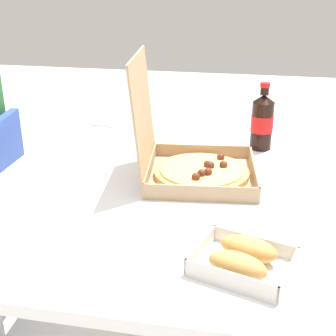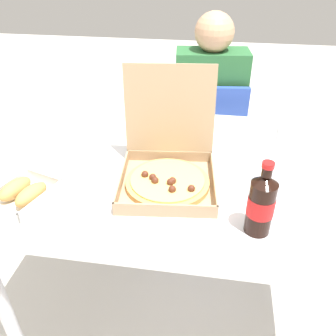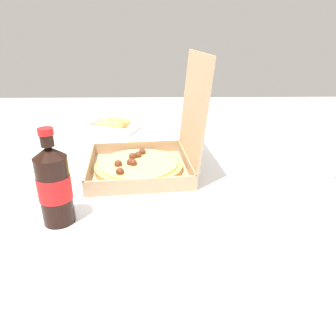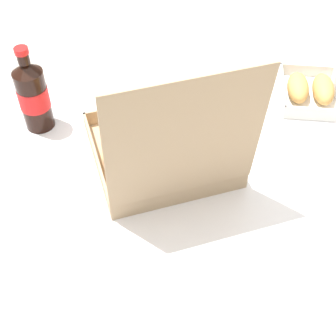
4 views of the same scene
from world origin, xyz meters
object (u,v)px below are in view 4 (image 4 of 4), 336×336
bread_side_box (310,90)px  cola_bottle (33,95)px  paper_menu (304,290)px  pizza_box_open (164,149)px

bread_side_box → cola_bottle: cola_bottle is taller
bread_side_box → paper_menu: size_ratio=1.08×
cola_bottle → paper_menu: 0.74m
pizza_box_open → paper_menu: 0.42m
bread_side_box → cola_bottle: (0.71, -0.03, 0.07)m
pizza_box_open → cola_bottle: bearing=-34.6°
pizza_box_open → bread_side_box: 0.46m
bread_side_box → paper_menu: bread_side_box is taller
bread_side_box → cola_bottle: size_ratio=1.01×
pizza_box_open → cola_bottle: 0.35m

